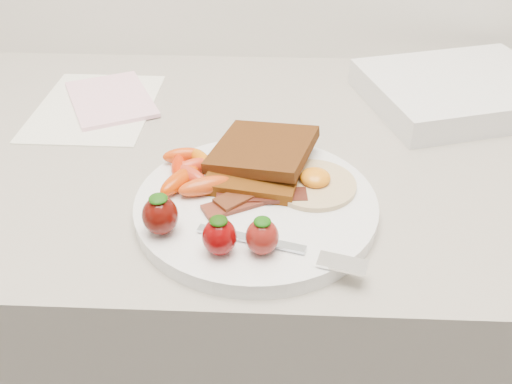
{
  "coord_description": "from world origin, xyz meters",
  "views": [
    {
      "loc": [
        0.04,
        1.04,
        1.29
      ],
      "look_at": [
        0.02,
        1.55,
        0.93
      ],
      "focal_mm": 40.0,
      "sensor_mm": 36.0,
      "label": 1
    }
  ],
  "objects": [
    {
      "name": "fried_egg",
      "position": [
        0.08,
        1.58,
        0.92
      ],
      "size": [
        0.11,
        0.11,
        0.02
      ],
      "color": "beige",
      "rests_on": "plate"
    },
    {
      "name": "paper_sheet",
      "position": [
        -0.23,
        1.8,
        0.9
      ],
      "size": [
        0.17,
        0.23,
        0.0
      ],
      "primitive_type": "cube",
      "rotation": [
        0.0,
        0.0,
        -0.01
      ],
      "color": "white",
      "rests_on": "counter"
    },
    {
      "name": "toast_upper",
      "position": [
        0.02,
        1.62,
        0.94
      ],
      "size": [
        0.14,
        0.14,
        0.03
      ],
      "primitive_type": "cube",
      "rotation": [
        0.0,
        -0.1,
        -0.29
      ],
      "color": "black",
      "rests_on": "toast_lower"
    },
    {
      "name": "bacon_strips",
      "position": [
        0.02,
        1.55,
        0.92
      ],
      "size": [
        0.12,
        0.1,
        0.01
      ],
      "color": "#3C0F0D",
      "rests_on": "plate"
    },
    {
      "name": "notepad",
      "position": [
        -0.21,
        1.82,
        0.91
      ],
      "size": [
        0.17,
        0.19,
        0.01
      ],
      "primitive_type": "cube",
      "rotation": [
        0.0,
        0.0,
        0.45
      ],
      "color": "#FFC0D5",
      "rests_on": "paper_sheet"
    },
    {
      "name": "fork",
      "position": [
        0.06,
        1.47,
        0.92
      ],
      "size": [
        0.17,
        0.07,
        0.0
      ],
      "color": "silver",
      "rests_on": "plate"
    },
    {
      "name": "counter",
      "position": [
        0.0,
        1.7,
        0.45
      ],
      "size": [
        2.0,
        0.6,
        0.9
      ],
      "primitive_type": "cube",
      "color": "gray",
      "rests_on": "ground"
    },
    {
      "name": "appliance",
      "position": [
        0.31,
        1.84,
        0.92
      ],
      "size": [
        0.32,
        0.29,
        0.04
      ],
      "primitive_type": "cube",
      "rotation": [
        0.0,
        0.0,
        0.3
      ],
      "color": "white",
      "rests_on": "counter"
    },
    {
      "name": "plate",
      "position": [
        0.02,
        1.55,
        0.91
      ],
      "size": [
        0.27,
        0.27,
        0.02
      ],
      "primitive_type": "cylinder",
      "color": "white",
      "rests_on": "counter"
    },
    {
      "name": "strawberries",
      "position": [
        -0.03,
        1.47,
        0.94
      ],
      "size": [
        0.14,
        0.06,
        0.05
      ],
      "color": "#470904",
      "rests_on": "plate"
    },
    {
      "name": "baby_carrots",
      "position": [
        -0.06,
        1.59,
        0.93
      ],
      "size": [
        0.09,
        0.1,
        0.02
      ],
      "color": "red",
      "rests_on": "plate"
    },
    {
      "name": "toast_lower",
      "position": [
        0.02,
        1.6,
        0.93
      ],
      "size": [
        0.12,
        0.12,
        0.01
      ],
      "primitive_type": "cube",
      "rotation": [
        0.0,
        0.0,
        -0.17
      ],
      "color": "#482307",
      "rests_on": "plate"
    }
  ]
}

